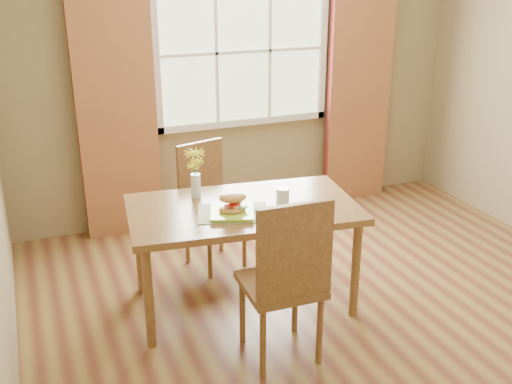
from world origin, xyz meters
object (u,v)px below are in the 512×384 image
at_px(chair_near, 287,276).
at_px(water_glass, 283,198).
at_px(dining_table, 243,216).
at_px(flower_vase, 195,169).
at_px(chair_far, 209,199).
at_px(croissant_sandwich, 233,203).

xyz_separation_m(chair_near, water_glass, (0.24, 0.60, 0.21)).
xyz_separation_m(dining_table, flower_vase, (-0.24, 0.27, 0.28)).
xyz_separation_m(water_glass, flower_vase, (-0.48, 0.37, 0.15)).
bearing_deg(chair_near, chair_far, 92.42).
bearing_deg(chair_far, croissant_sandwich, -112.07).
bearing_deg(water_glass, chair_far, 107.93).
height_order(chair_near, water_glass, chair_near).
xyz_separation_m(dining_table, chair_near, (-0.00, -0.71, -0.08)).
bearing_deg(flower_vase, chair_far, 63.18).
xyz_separation_m(chair_far, croissant_sandwich, (-0.09, -0.82, 0.29)).
bearing_deg(flower_vase, croissant_sandwich, -71.80).
height_order(chair_far, flower_vase, flower_vase).
relative_size(dining_table, chair_far, 1.66).
relative_size(water_glass, flower_vase, 0.37).
bearing_deg(water_glass, flower_vase, 142.06).
xyz_separation_m(croissant_sandwich, water_glass, (0.35, 0.01, -0.02)).
height_order(water_glass, flower_vase, flower_vase).
height_order(dining_table, flower_vase, flower_vase).
relative_size(dining_table, flower_vase, 4.63).
bearing_deg(flower_vase, water_glass, -37.94).
distance_m(dining_table, flower_vase, 0.46).
distance_m(croissant_sandwich, water_glass, 0.35).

